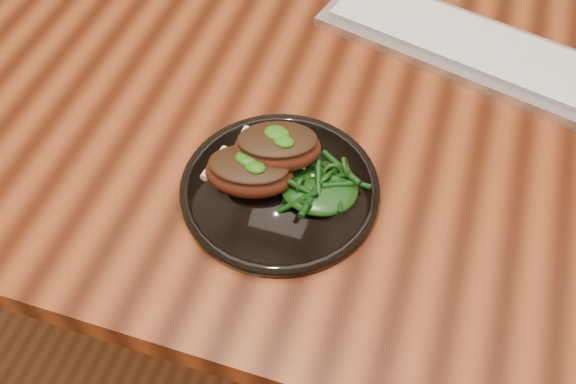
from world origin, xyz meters
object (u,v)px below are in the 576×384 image
object	(u,v)px
desk	(354,148)
keyboard	(478,50)
plate	(280,189)
greens_heap	(319,184)
lamb_chop_front	(249,172)

from	to	relation	value
desk	keyboard	bearing A→B (deg)	48.71
plate	greens_heap	world-z (taller)	greens_heap
plate	lamb_chop_front	distance (m)	0.05
desk	lamb_chop_front	xyz separation A→B (m)	(-0.09, -0.18, 0.12)
plate	greens_heap	distance (m)	0.05
desk	keyboard	size ratio (longest dim) A/B	3.21
greens_heap	desk	bearing A→B (deg)	86.58
plate	keyboard	world-z (taller)	keyboard
greens_heap	keyboard	bearing A→B (deg)	65.27
plate	keyboard	size ratio (longest dim) A/B	0.49
keyboard	plate	bearing A→B (deg)	-120.94
desk	keyboard	distance (m)	0.23
desk	lamb_chop_front	distance (m)	0.24
plate	keyboard	distance (m)	0.39
plate	lamb_chop_front	xyz separation A→B (m)	(-0.04, -0.01, 0.03)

